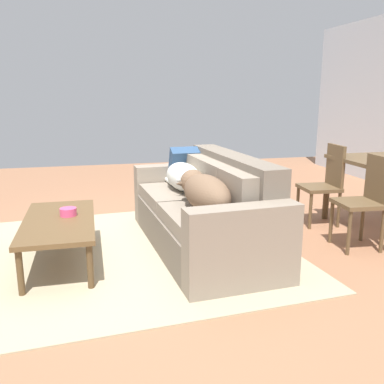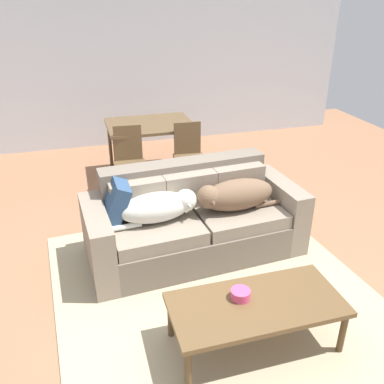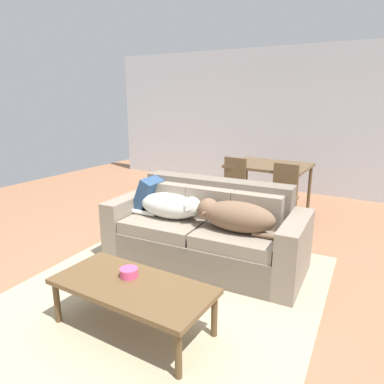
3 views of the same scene
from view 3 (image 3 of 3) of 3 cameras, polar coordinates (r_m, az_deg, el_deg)
The scene contains 12 objects.
ground_plane at distance 3.94m, azimuth -2.88°, elevation -12.28°, with size 10.00×10.00×0.00m, color #9C6949.
back_partition at distance 7.18m, azimuth 15.39°, elevation 10.91°, with size 8.00×0.12×2.70m, color silver.
area_rug at distance 3.47m, azimuth -4.90°, elevation -16.32°, with size 2.74×3.21×0.01m, color tan.
couch at distance 3.98m, azimuth 2.31°, elevation -6.47°, with size 2.20×1.06×0.90m.
dog_on_left_cushion at distance 3.96m, azimuth -3.25°, elevation -2.22°, with size 0.86×0.36×0.28m.
dog_on_right_cushion at distance 3.61m, azimuth 6.75°, elevation -3.79°, with size 0.95×0.40×0.31m.
throw_pillow_by_left_arm at distance 4.28m, azimuth -6.66°, elevation -0.36°, with size 0.14×0.42×0.42m, color navy.
coffee_table at distance 2.91m, azimuth -9.51°, elevation -14.96°, with size 1.28×0.60×0.41m.
bowl_on_coffee_table at distance 2.99m, azimuth -10.03°, elevation -12.53°, with size 0.15×0.15×0.07m, color #EA4C7F.
dining_table at distance 5.73m, azimuth 12.20°, elevation 3.62°, with size 1.19×0.93×0.78m.
dining_chair_near_left at distance 5.42m, azimuth 6.30°, elevation 0.99°, with size 0.42×0.42×0.91m.
dining_chair_near_right at distance 5.10m, azimuth 14.14°, elevation -0.20°, with size 0.43×0.43×0.90m.
Camera 3 is at (1.97, -2.89, 1.82)m, focal length 33.45 mm.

